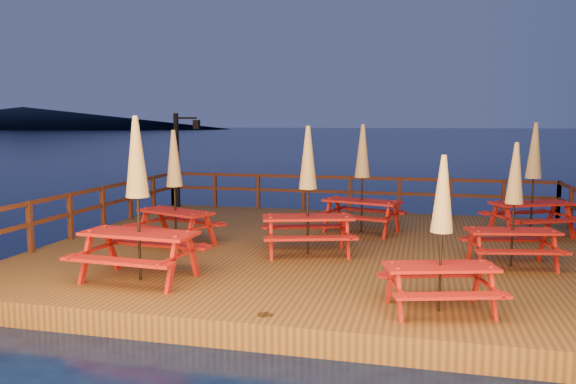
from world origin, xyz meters
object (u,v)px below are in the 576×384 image
Objects in this scene: lamp_post at (181,151)px; picnic_table_2 at (138,196)px; picnic_table_0 at (308,188)px; picnic_table_1 at (442,231)px.

picnic_table_2 is at bearing -70.69° from lamp_post.
lamp_post reaches higher than picnic_table_2.
picnic_table_0 is 1.17× the size of picnic_table_1.
picnic_table_1 is (7.81, -8.40, -0.61)m from lamp_post.
picnic_table_0 reaches higher than picnic_table_1.
picnic_table_2 is (2.79, -7.96, -0.32)m from lamp_post.
lamp_post is at bearing 116.88° from picnic_table_0.
picnic_table_2 reaches higher than picnic_table_1.
picnic_table_0 is at bearing 114.30° from picnic_table_1.
picnic_table_2 is (-2.44, -2.58, 0.09)m from picnic_table_0.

